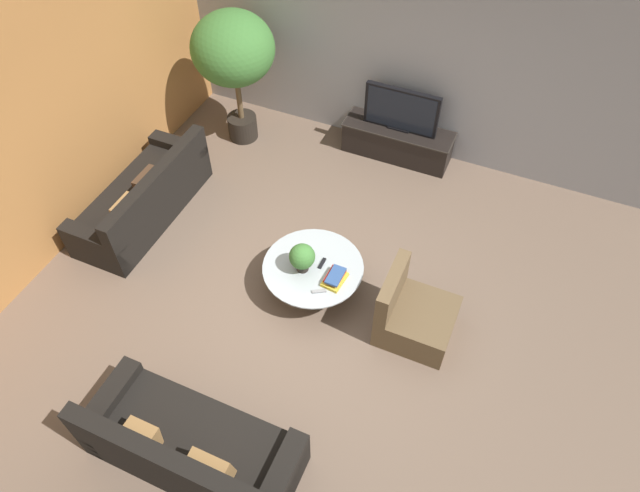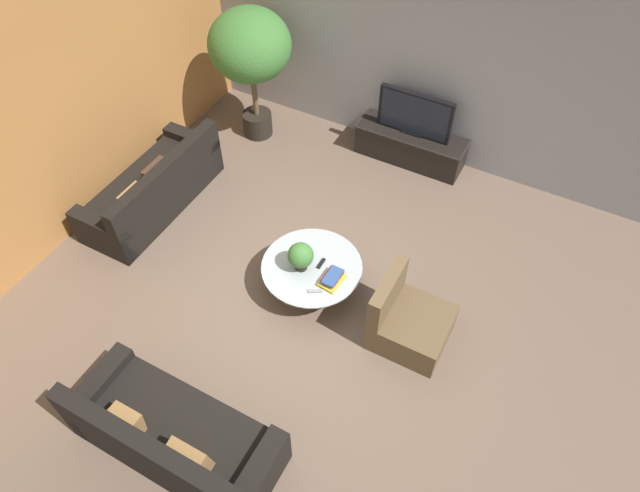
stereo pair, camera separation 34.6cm
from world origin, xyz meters
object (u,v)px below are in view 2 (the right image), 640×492
television (415,114)px  couch_by_wall (154,189)px  media_console (410,146)px  couch_near_entry (174,437)px  coffee_table (312,272)px  potted_plant_tabletop (301,256)px  potted_palm_tall (250,50)px  armchair_wicker (407,322)px

television → couch_by_wall: television is taller
media_console → couch_near_entry: couch_near_entry is taller
television → couch_by_wall: size_ratio=0.51×
television → coffee_table: bearing=-92.6°
coffee_table → potted_plant_tabletop: bearing=-139.6°
potted_palm_tall → media_console: bearing=13.0°
television → couch_by_wall: bearing=-136.6°
media_console → couch_near_entry: (-0.32, -5.11, 0.03)m
television → armchair_wicker: size_ratio=1.24×
couch_near_entry → potted_palm_tall: bearing=-66.7°
television → couch_by_wall: 3.69m
television → coffee_table: 2.79m
media_console → potted_palm_tall: 2.62m
couch_near_entry → coffee_table: bearing=-94.7°
television → couch_near_entry: 5.14m
couch_by_wall → couch_near_entry: 3.49m
potted_palm_tall → television: bearing=13.0°
television → couch_near_entry: bearing=-93.6°
potted_plant_tabletop → couch_by_wall: bearing=172.7°
television → armchair_wicker: bearing=-68.3°
media_console → potted_plant_tabletop: size_ratio=4.28×
coffee_table → couch_by_wall: couch_by_wall is taller
coffee_table → couch_near_entry: bearing=-94.7°
television → potted_palm_tall: 2.43m
couch_by_wall → television: bearing=133.4°
potted_palm_tall → couch_near_entry: bearing=-66.7°
armchair_wicker → television: bearing=21.7°
coffee_table → potted_palm_tall: size_ratio=0.60×
potted_plant_tabletop → coffee_table: bearing=40.4°
coffee_table → couch_near_entry: size_ratio=0.58×
armchair_wicker → potted_plant_tabletop: bearing=89.3°
couch_by_wall → couch_near_entry: size_ratio=1.02×
television → potted_palm_tall: size_ratio=0.54×
media_console → couch_near_entry: size_ratio=0.78×
armchair_wicker → potted_palm_tall: (-3.42, 2.32, 1.14)m
couch_near_entry → armchair_wicker: size_ratio=2.37×
media_console → couch_by_wall: (-2.66, -2.51, 0.04)m
armchair_wicker → potted_palm_tall: bearing=55.9°
couch_by_wall → potted_palm_tall: 2.31m
potted_palm_tall → coffee_table: bearing=-45.7°
armchair_wicker → potted_plant_tabletop: (-1.35, 0.02, 0.34)m
potted_palm_tall → potted_plant_tabletop: 3.20m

